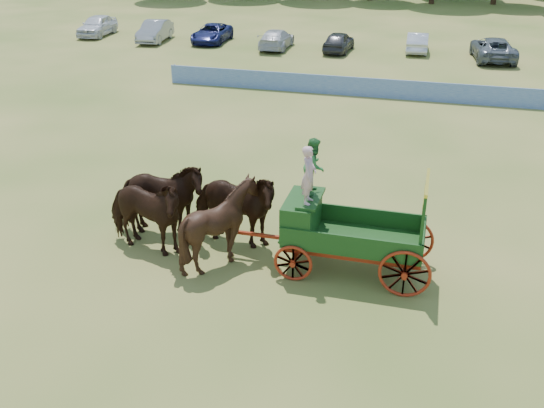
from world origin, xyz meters
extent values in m
plane|color=#A58C4A|center=(0.00, 0.00, 0.00)|extent=(160.00, 160.00, 0.00)
imported|color=#33180E|center=(-6.64, -0.61, 1.24)|extent=(3.14, 1.87, 2.48)
imported|color=#33180E|center=(-6.64, 0.49, 1.24)|extent=(3.13, 1.82, 2.48)
imported|color=#33180E|center=(-4.24, -0.61, 1.24)|extent=(2.67, 2.49, 2.49)
imported|color=#33180E|center=(-4.24, 0.49, 1.24)|extent=(3.09, 1.71, 2.48)
cube|color=#A92A10|center=(-2.04, -0.06, 0.60)|extent=(0.12, 2.00, 0.12)
cube|color=#A92A10|center=(0.96, -0.06, 0.60)|extent=(0.12, 2.00, 0.12)
cube|color=#A92A10|center=(-0.54, -0.61, 0.72)|extent=(3.80, 0.10, 0.12)
cube|color=#A92A10|center=(-0.54, 0.49, 0.72)|extent=(3.80, 0.10, 0.12)
cube|color=#A92A10|center=(-2.94, -0.06, 0.75)|extent=(2.80, 0.09, 0.09)
cube|color=#1A4617|center=(-0.54, -0.06, 1.00)|extent=(3.80, 1.80, 0.10)
cube|color=#1A4617|center=(-0.54, -0.94, 1.30)|extent=(3.80, 0.06, 0.55)
cube|color=#1A4617|center=(-0.54, 0.82, 1.30)|extent=(3.80, 0.06, 0.55)
cube|color=#1A4617|center=(1.34, -0.06, 1.30)|extent=(0.06, 1.80, 0.55)
cube|color=#1A4617|center=(-2.04, -0.06, 1.55)|extent=(0.85, 1.70, 1.05)
cube|color=#1A4617|center=(-1.79, -0.06, 2.12)|extent=(0.55, 1.50, 0.08)
cube|color=#1A4617|center=(-2.42, -0.06, 1.35)|extent=(0.10, 1.60, 0.65)
cube|color=#1A4617|center=(-2.24, -0.06, 1.05)|extent=(0.55, 1.60, 0.06)
cube|color=#1A4617|center=(1.26, -0.86, 1.95)|extent=(0.08, 0.08, 1.80)
cube|color=#1A4617|center=(1.26, 0.74, 1.95)|extent=(0.08, 0.08, 1.80)
cube|color=#1A4617|center=(1.26, -0.06, 2.55)|extent=(0.07, 1.75, 0.75)
cube|color=gold|center=(1.26, -0.06, 2.95)|extent=(0.08, 1.80, 0.09)
cube|color=gold|center=(1.22, -0.06, 2.55)|extent=(0.02, 1.30, 0.12)
torus|color=#A92A10|center=(-2.04, -1.01, 0.55)|extent=(1.09, 0.09, 1.09)
torus|color=#A92A10|center=(-2.04, 0.89, 0.55)|extent=(1.09, 0.09, 1.09)
torus|color=#A92A10|center=(0.96, -1.01, 0.70)|extent=(1.39, 0.09, 1.39)
torus|color=#A92A10|center=(0.96, 0.89, 0.70)|extent=(1.39, 0.09, 1.39)
imported|color=#D9A6AD|center=(-1.79, -0.41, 2.97)|extent=(0.39, 0.59, 1.61)
imported|color=#296E30|center=(-1.79, 0.29, 2.95)|extent=(0.60, 0.77, 1.59)
cube|color=#1C4C9C|center=(-1.00, 18.00, 0.53)|extent=(26.00, 0.08, 1.05)
imported|color=silver|center=(-26.00, 30.36, 0.82)|extent=(2.36, 4.95, 1.63)
imported|color=gray|center=(-20.41, 29.37, 0.79)|extent=(2.22, 4.94, 1.57)
imported|color=navy|center=(-15.99, 30.20, 0.69)|extent=(2.51, 5.05, 1.38)
imported|color=silver|center=(-10.55, 29.25, 0.70)|extent=(2.07, 4.85, 1.39)
imported|color=#333338|center=(-5.90, 29.32, 0.72)|extent=(1.93, 4.33, 1.45)
imported|color=silver|center=(-0.41, 30.73, 0.70)|extent=(1.63, 4.27, 1.39)
imported|color=slate|center=(4.74, 29.44, 0.77)|extent=(3.11, 5.75, 1.53)
camera|label=1|loc=(1.15, -14.89, 9.27)|focal=40.00mm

